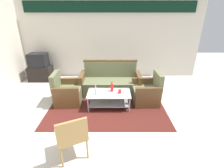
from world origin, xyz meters
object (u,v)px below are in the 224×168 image
object	(u,v)px
armchair_left	(67,93)
tv_stand	(40,73)
cup	(119,91)
bottle_red	(112,88)
armchair_right	(146,92)
coffee_table	(109,98)
wicker_chair	(71,135)
bottle_clear	(95,91)
television	(38,60)
couch	(110,83)

from	to	relation	value
armchair_left	tv_stand	bearing A→B (deg)	-142.52
tv_stand	cup	bearing A→B (deg)	-33.76
bottle_red	tv_stand	size ratio (longest dim) A/B	0.33
armchair_right	tv_stand	xyz separation A→B (m)	(-3.54, 1.60, -0.03)
armchair_left	armchair_right	xyz separation A→B (m)	(2.17, 0.02, 0.00)
armchair_left	coffee_table	size ratio (longest dim) A/B	0.77
bottle_red	wicker_chair	size ratio (longest dim) A/B	0.31
bottle_clear	cup	size ratio (longest dim) A/B	2.42
wicker_chair	coffee_table	bearing A→B (deg)	45.81
bottle_clear	cup	world-z (taller)	bottle_clear
bottle_clear	armchair_right	bearing A→B (deg)	13.67
armchair_left	television	bearing A→B (deg)	-142.56
television	cup	bearing A→B (deg)	146.28
wicker_chair	bottle_red	bearing A→B (deg)	44.62
couch	armchair_right	size ratio (longest dim) A/B	2.12
couch	coffee_table	bearing A→B (deg)	88.24
couch	armchair_right	bearing A→B (deg)	149.65
bottle_red	cup	bearing A→B (deg)	-29.39
cup	tv_stand	size ratio (longest dim) A/B	0.12
armchair_left	bottle_clear	bearing A→B (deg)	66.31
coffee_table	television	bearing A→B (deg)	143.56
bottle_clear	coffee_table	bearing A→B (deg)	12.02
coffee_table	bottle_red	size ratio (longest dim) A/B	4.18
wicker_chair	television	bearing A→B (deg)	94.15
couch	coffee_table	distance (m)	0.85
couch	armchair_left	bearing A→B (deg)	27.59
coffee_table	wicker_chair	world-z (taller)	wicker_chair
cup	wicker_chair	xyz separation A→B (m)	(-0.85, -1.63, 0.03)
armchair_left	television	world-z (taller)	television
armchair_right	wicker_chair	distance (m)	2.49
couch	tv_stand	bearing A→B (deg)	-21.57
armchair_left	wicker_chair	bearing A→B (deg)	13.86
armchair_left	wicker_chair	distance (m)	1.97
bottle_red	television	world-z (taller)	television
cup	tv_stand	distance (m)	3.37
coffee_table	cup	world-z (taller)	cup
armchair_left	tv_stand	xyz separation A→B (m)	(-1.38, 1.62, -0.03)
wicker_chair	armchair_right	bearing A→B (deg)	24.97
bottle_clear	couch	bearing A→B (deg)	68.87
armchair_left	cup	world-z (taller)	armchair_left
armchair_left	couch	bearing A→B (deg)	114.62
coffee_table	wicker_chair	size ratio (longest dim) A/B	1.31
armchair_left	cup	bearing A→B (deg)	77.08
armchair_right	coffee_table	distance (m)	1.06
bottle_red	wicker_chair	bearing A→B (deg)	-110.49
couch	bottle_red	xyz separation A→B (m)	(0.05, -0.75, 0.19)
bottle_red	wicker_chair	world-z (taller)	wicker_chair
armchair_right	cup	distance (m)	0.82
armchair_right	television	bearing A→B (deg)	64.17
armchair_left	tv_stand	size ratio (longest dim) A/B	1.06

